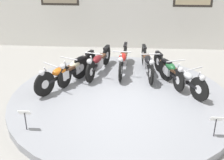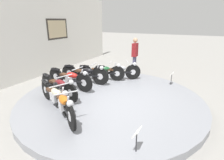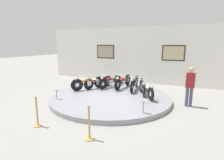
# 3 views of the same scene
# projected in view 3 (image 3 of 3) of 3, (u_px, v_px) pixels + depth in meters

# --- Properties ---
(ground_plane) EXTENTS (60.00, 60.00, 0.00)m
(ground_plane) POSITION_uv_depth(u_px,v_px,m) (111.00, 99.00, 8.63)
(ground_plane) COLOR gray
(display_platform) EXTENTS (5.78, 5.78, 0.19)m
(display_platform) POSITION_uv_depth(u_px,v_px,m) (111.00, 97.00, 8.61)
(display_platform) COLOR gray
(display_platform) RESTS_ON ground_plane
(back_wall) EXTENTS (14.00, 0.22, 3.84)m
(back_wall) POSITION_uv_depth(u_px,v_px,m) (137.00, 55.00, 12.15)
(back_wall) COLOR white
(back_wall) RESTS_ON ground_plane
(motorcycle_orange) EXTENTS (1.19, 1.69, 0.81)m
(motorcycle_orange) POSITION_uv_depth(u_px,v_px,m) (88.00, 82.00, 9.63)
(motorcycle_orange) COLOR black
(motorcycle_orange) RESTS_ON display_platform
(motorcycle_cream) EXTENTS (0.84, 1.81, 0.78)m
(motorcycle_cream) POSITION_uv_depth(u_px,v_px,m) (98.00, 81.00, 10.02)
(motorcycle_cream) COLOR black
(motorcycle_cream) RESTS_ON display_platform
(motorcycle_maroon) EXTENTS (0.66, 1.93, 0.79)m
(motorcycle_maroon) POSITION_uv_depth(u_px,v_px,m) (110.00, 81.00, 10.14)
(motorcycle_maroon) COLOR black
(motorcycle_maroon) RESTS_ON display_platform
(motorcycle_red) EXTENTS (0.54, 2.02, 0.81)m
(motorcycle_red) POSITION_uv_depth(u_px,v_px,m) (123.00, 81.00, 9.97)
(motorcycle_red) COLOR black
(motorcycle_red) RESTS_ON display_platform
(motorcycle_black) EXTENTS (0.54, 2.02, 0.81)m
(motorcycle_black) POSITION_uv_depth(u_px,v_px,m) (134.00, 83.00, 9.55)
(motorcycle_black) COLOR black
(motorcycle_black) RESTS_ON display_platform
(motorcycle_green) EXTENTS (0.74, 1.88, 0.78)m
(motorcycle_green) POSITION_uv_depth(u_px,v_px,m) (143.00, 86.00, 8.96)
(motorcycle_green) COLOR black
(motorcycle_green) RESTS_ON display_platform
(motorcycle_silver) EXTENTS (1.11, 1.70, 0.79)m
(motorcycle_silver) POSITION_uv_depth(u_px,v_px,m) (146.00, 89.00, 8.32)
(motorcycle_silver) COLOR black
(motorcycle_silver) RESTS_ON display_platform
(info_placard_front_left) EXTENTS (0.26, 0.11, 0.51)m
(info_placard_front_left) POSITION_uv_depth(u_px,v_px,m) (56.00, 91.00, 7.95)
(info_placard_front_left) COLOR #333338
(info_placard_front_left) RESTS_ON display_platform
(info_placard_front_centre) EXTENTS (0.26, 0.11, 0.51)m
(info_placard_front_centre) POSITION_uv_depth(u_px,v_px,m) (143.00, 104.00, 6.32)
(info_placard_front_centre) COLOR #333338
(info_placard_front_centre) RESTS_ON display_platform
(visitor_standing) EXTENTS (0.36, 0.23, 1.74)m
(visitor_standing) POSITION_uv_depth(u_px,v_px,m) (190.00, 84.00, 7.43)
(visitor_standing) COLOR #4C4C6B
(visitor_standing) RESTS_ON ground_plane
(stanchion_post_left_of_entry) EXTENTS (0.28, 0.28, 1.02)m
(stanchion_post_left_of_entry) POSITION_uv_depth(u_px,v_px,m) (37.00, 116.00, 5.74)
(stanchion_post_left_of_entry) COLOR tan
(stanchion_post_left_of_entry) RESTS_ON ground_plane
(stanchion_post_right_of_entry) EXTENTS (0.28, 0.28, 1.02)m
(stanchion_post_right_of_entry) POSITION_uv_depth(u_px,v_px,m) (89.00, 128.00, 4.93)
(stanchion_post_right_of_entry) COLOR tan
(stanchion_post_right_of_entry) RESTS_ON ground_plane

